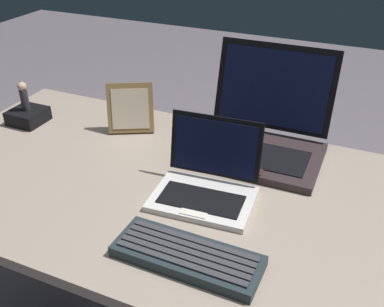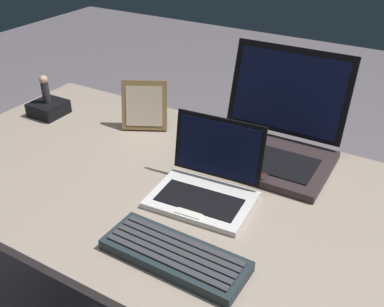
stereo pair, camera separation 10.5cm
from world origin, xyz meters
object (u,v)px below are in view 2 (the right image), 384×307
(external_keyboard, at_px, (175,255))
(figurine_stand, at_px, (49,108))
(photo_frame, at_px, (144,106))
(laptop_rear, at_px, (272,137))
(figurine, at_px, (45,88))
(laptop_front, at_px, (206,184))

(external_keyboard, relative_size, figurine_stand, 2.94)
(external_keyboard, distance_m, photo_frame, 0.61)
(laptop_rear, relative_size, figurine_stand, 3.42)
(external_keyboard, bearing_deg, laptop_rear, 88.96)
(photo_frame, distance_m, figurine_stand, 0.35)
(external_keyboard, xyz_separation_m, figurine_stand, (-0.74, 0.37, 0.01))
(laptop_rear, bearing_deg, figurine, -170.13)
(external_keyboard, bearing_deg, figurine_stand, 153.42)
(laptop_rear, relative_size, figurine, 3.82)
(photo_frame, height_order, figurine_stand, photo_frame)
(laptop_rear, bearing_deg, photo_frame, -173.77)
(laptop_rear, xyz_separation_m, figurine_stand, (-0.75, -0.13, -0.04))
(laptop_rear, xyz_separation_m, photo_frame, (-0.41, -0.04, 0.02))
(laptop_rear, relative_size, photo_frame, 2.35)
(external_keyboard, xyz_separation_m, photo_frame, (-0.40, 0.45, 0.06))
(external_keyboard, bearing_deg, laptop_front, 102.61)
(figurine_stand, relative_size, figurine, 1.12)
(figurine_stand, bearing_deg, laptop_rear, 9.87)
(figurine_stand, xyz_separation_m, figurine, (0.00, 0.00, 0.07))
(laptop_front, xyz_separation_m, figurine, (-0.69, 0.14, 0.06))
(laptop_front, relative_size, photo_frame, 1.67)
(photo_frame, bearing_deg, external_keyboard, -48.77)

